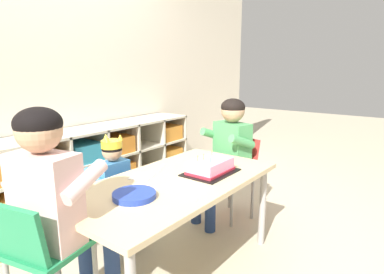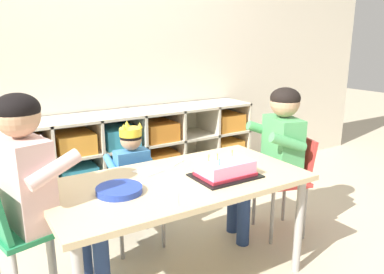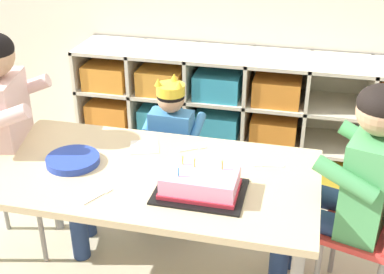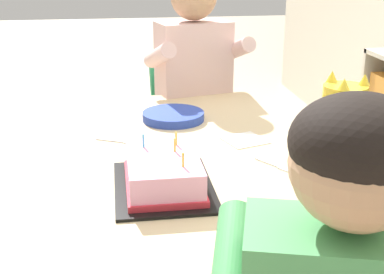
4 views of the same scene
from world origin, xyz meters
name	(u,v)px [view 1 (image 1 of 4)]	position (x,y,z in m)	size (l,w,h in m)	color
ground	(176,270)	(0.00, 0.00, 0.00)	(16.00, 16.00, 0.00)	beige
classroom_back_wall	(44,54)	(0.00, 1.34, 1.36)	(6.21, 0.10, 2.71)	beige
storage_cubby_shelf	(93,174)	(0.20, 1.10, 0.36)	(2.06, 0.37, 0.76)	beige
activity_table	(175,189)	(0.00, 0.00, 0.54)	(1.36, 0.70, 0.60)	#D1B789
classroom_chair_blue	(121,202)	(-0.05, 0.44, 0.36)	(0.35, 0.37, 0.60)	#1E4CA8
child_with_crown	(110,179)	(-0.05, 0.55, 0.51)	(0.30, 0.31, 0.82)	#3D7FBC
classroom_chair_adult_side	(42,252)	(-0.77, 0.11, 0.47)	(0.40, 0.38, 0.73)	#238451
adult_helper_seated	(58,195)	(-0.66, 0.14, 0.69)	(0.47, 0.45, 1.10)	beige
classroom_chair_guest_side	(236,169)	(0.91, 0.10, 0.41)	(0.40, 0.40, 0.68)	red
guest_at_table_side	(227,147)	(0.80, 0.13, 0.62)	(0.47, 0.46, 1.01)	#4C9E5B
birthday_cake_on_tray	(211,167)	(0.23, -0.10, 0.64)	(0.34, 0.25, 0.12)	black
paper_plate_stack	(134,195)	(-0.33, -0.01, 0.62)	(0.22, 0.22, 0.03)	#233DA3
paper_napkin_square	(141,177)	(-0.09, 0.19, 0.60)	(0.12, 0.12, 0.00)	white
fork_scattered_mid_table	(189,195)	(-0.13, -0.21, 0.60)	(0.07, 0.13, 0.00)	white
fork_at_table_front_edge	(161,167)	(0.13, 0.23, 0.60)	(0.11, 0.08, 0.00)	white
fork_beside_plate_stack	(199,158)	(0.46, 0.16, 0.60)	(0.12, 0.03, 0.00)	white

